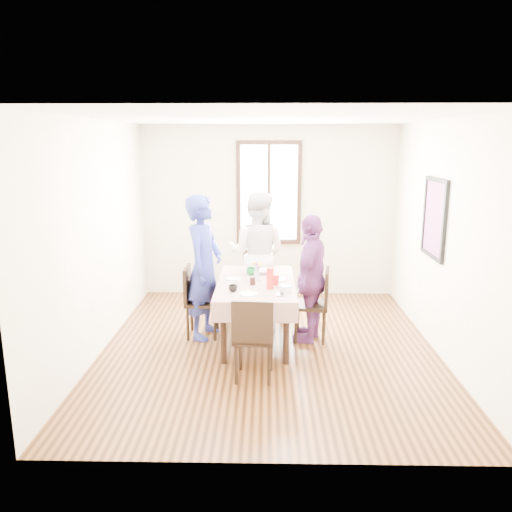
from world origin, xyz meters
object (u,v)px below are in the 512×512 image
chair_left (203,302)px  chair_right (311,305)px  person_left (203,267)px  person_far (258,254)px  chair_far (258,283)px  person_right (310,278)px  dining_table (256,312)px  chair_near (254,337)px

chair_left → chair_right: same height
person_left → person_far: 1.09m
chair_far → person_right: bearing=122.2°
chair_far → person_left: 1.20m
chair_far → person_left: bearing=51.1°
chair_right → person_right: size_ratio=0.57×
dining_table → person_far: bearing=90.0°
chair_right → person_right: (-0.02, -0.00, 0.34)m
dining_table → person_far: size_ratio=0.84×
dining_table → chair_far: bearing=90.0°
person_left → person_far: person_left is taller
person_far → person_right: person_far is taller
dining_table → person_right: (0.67, 0.05, 0.42)m
dining_table → chair_near: size_ratio=1.64×
chair_far → chair_near: 2.05m
chair_left → chair_right: (1.37, -0.09, 0.00)m
chair_left → person_right: (1.35, -0.09, 0.34)m
chair_near → person_far: 2.08m
chair_left → dining_table: bearing=78.5°
dining_table → person_right: 0.79m
chair_left → person_right: bearing=86.1°
chair_near → person_right: bearing=62.0°
chair_far → person_right: 1.23m
chair_near → person_left: 1.42m
chair_right → person_far: (-0.68, 0.96, 0.43)m
chair_left → person_far: size_ratio=0.51×
person_right → chair_near: bearing=-11.6°
chair_far → person_right: (0.67, -0.98, 0.34)m
chair_right → person_far: 1.26m
person_far → chair_right: bearing=139.7°
dining_table → chair_far: (0.00, 1.03, 0.08)m
person_left → chair_far: bearing=-21.7°
dining_table → chair_right: (0.68, 0.05, 0.08)m
person_far → dining_table: bearing=104.3°
chair_left → chair_near: 1.35m
chair_left → person_right: size_ratio=0.57×
person_left → person_right: bearing=-78.8°
person_left → person_far: (0.67, 0.87, -0.02)m
person_left → chair_left: bearing=105.2°
dining_table → chair_near: bearing=-90.0°
chair_right → chair_far: (-0.68, 0.98, 0.00)m
chair_right → chair_far: bearing=43.3°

